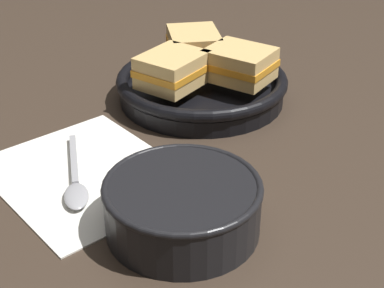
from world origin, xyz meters
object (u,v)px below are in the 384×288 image
(spoon, at_px, (76,185))
(sandwich_near_left, at_px, (240,64))
(soup_bowl, at_px, (183,203))
(sandwich_far_left, at_px, (172,70))
(sandwich_near_right, at_px, (194,46))
(skillet, at_px, (202,87))

(spoon, distance_m, sandwich_near_left, 0.31)
(soup_bowl, xyz_separation_m, spoon, (-0.14, -0.02, -0.03))
(sandwich_far_left, bearing_deg, soup_bowl, -47.11)
(spoon, bearing_deg, sandwich_near_left, 126.19)
(spoon, height_order, sandwich_near_right, sandwich_near_right)
(skillet, relative_size, sandwich_near_right, 2.14)
(sandwich_near_left, bearing_deg, spoon, -92.87)
(skillet, height_order, sandwich_near_right, sandwich_near_right)
(soup_bowl, xyz_separation_m, skillet, (-0.18, 0.26, -0.01))
(sandwich_near_left, bearing_deg, soup_bowl, -65.65)
(soup_bowl, height_order, skillet, soup_bowl)
(sandwich_near_left, distance_m, sandwich_near_right, 0.10)
(soup_bowl, height_order, sandwich_near_right, sandwich_near_right)
(spoon, distance_m, skillet, 0.29)
(soup_bowl, xyz_separation_m, sandwich_near_left, (-0.13, 0.28, 0.03))
(skillet, distance_m, sandwich_near_left, 0.07)
(skillet, relative_size, sandwich_near_left, 2.59)
(soup_bowl, distance_m, sandwich_near_left, 0.31)
(soup_bowl, relative_size, spoon, 1.19)
(sandwich_near_right, height_order, sandwich_far_left, same)
(sandwich_far_left, bearing_deg, sandwich_near_right, 111.08)
(soup_bowl, xyz_separation_m, sandwich_near_right, (-0.22, 0.30, 0.03))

